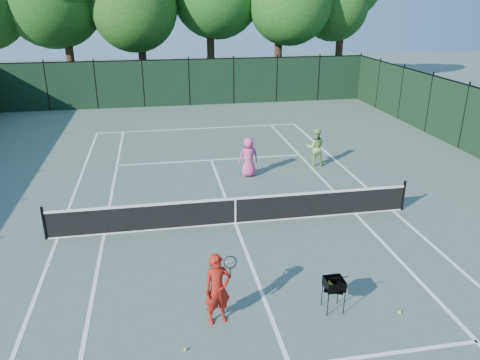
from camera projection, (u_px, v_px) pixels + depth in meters
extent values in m
plane|color=#4D5D53|center=(235.00, 223.00, 15.11)|extent=(90.00, 90.00, 0.00)
cube|color=white|center=(58.00, 238.00, 14.19)|extent=(0.10, 23.77, 0.01)
cube|color=white|center=(393.00, 210.00, 16.02)|extent=(0.10, 23.77, 0.01)
cube|color=white|center=(104.00, 234.00, 14.42)|extent=(0.10, 23.77, 0.01)
cube|color=white|center=(355.00, 213.00, 15.79)|extent=(0.10, 23.77, 0.01)
cube|color=white|center=(199.00, 128.00, 25.99)|extent=(10.97, 0.10, 0.01)
cube|color=white|center=(211.00, 160.00, 20.97)|extent=(8.23, 0.10, 0.01)
cube|color=white|center=(235.00, 223.00, 15.11)|extent=(0.10, 12.80, 0.01)
cube|color=black|center=(235.00, 211.00, 14.94)|extent=(11.60, 0.03, 0.85)
cube|color=white|center=(235.00, 199.00, 14.79)|extent=(11.60, 0.05, 0.07)
cube|color=white|center=(235.00, 223.00, 15.10)|extent=(11.60, 0.05, 0.04)
cube|color=white|center=(235.00, 211.00, 14.94)|extent=(0.05, 0.04, 0.91)
cylinder|color=black|center=(44.00, 223.00, 13.95)|extent=(0.09, 0.09, 1.06)
cylinder|color=black|center=(403.00, 196.00, 15.88)|extent=(0.09, 0.09, 1.06)
cube|color=black|center=(189.00, 83.00, 31.04)|extent=(24.00, 0.05, 3.00)
cylinder|color=black|center=(71.00, 64.00, 33.04)|extent=(0.56, 0.56, 4.80)
cylinder|color=black|center=(143.00, 66.00, 33.79)|extent=(0.56, 0.56, 4.30)
cylinder|color=black|center=(211.00, 59.00, 34.95)|extent=(0.56, 0.56, 5.00)
cylinder|color=black|center=(278.00, 61.00, 35.22)|extent=(0.56, 0.56, 4.60)
cylinder|color=black|center=(338.00, 60.00, 36.54)|extent=(0.56, 0.56, 4.40)
imported|color=#A41A12|center=(217.00, 289.00, 10.27)|extent=(0.69, 0.53, 1.68)
cylinder|color=black|center=(230.00, 272.00, 10.69)|extent=(0.03, 0.03, 0.30)
torus|color=black|center=(230.00, 262.00, 10.59)|extent=(0.30, 0.10, 0.30)
imported|color=#D84C88|center=(249.00, 157.00, 18.83)|extent=(0.84, 0.59, 1.62)
imported|color=#8FBE5F|center=(315.00, 147.00, 20.05)|extent=(0.86, 0.71, 1.62)
cylinder|color=black|center=(328.00, 305.00, 10.64)|extent=(0.02, 0.02, 0.58)
cylinder|color=black|center=(344.00, 303.00, 10.70)|extent=(0.02, 0.02, 0.58)
cylinder|color=black|center=(322.00, 295.00, 11.00)|extent=(0.02, 0.02, 0.58)
cylinder|color=black|center=(338.00, 293.00, 11.06)|extent=(0.02, 0.02, 0.58)
cube|color=black|center=(334.00, 284.00, 10.70)|extent=(0.57, 0.57, 0.25)
sphere|color=yellow|center=(334.00, 286.00, 10.72)|extent=(0.06, 0.06, 0.06)
sphere|color=yellow|center=(334.00, 286.00, 10.72)|extent=(0.06, 0.06, 0.06)
sphere|color=yellow|center=(334.00, 286.00, 10.72)|extent=(0.06, 0.06, 0.06)
sphere|color=yellow|center=(334.00, 286.00, 10.72)|extent=(0.06, 0.06, 0.06)
sphere|color=yellow|center=(334.00, 286.00, 10.72)|extent=(0.06, 0.06, 0.06)
sphere|color=yellow|center=(334.00, 286.00, 10.72)|extent=(0.06, 0.06, 0.06)
sphere|color=yellow|center=(334.00, 286.00, 10.72)|extent=(0.06, 0.06, 0.06)
sphere|color=yellow|center=(334.00, 286.00, 10.72)|extent=(0.06, 0.06, 0.06)
sphere|color=yellow|center=(334.00, 286.00, 10.72)|extent=(0.06, 0.06, 0.06)
sphere|color=yellow|center=(334.00, 286.00, 10.72)|extent=(0.06, 0.06, 0.06)
sphere|color=yellow|center=(334.00, 286.00, 10.72)|extent=(0.06, 0.06, 0.06)
sphere|color=yellow|center=(400.00, 312.00, 10.80)|extent=(0.07, 0.07, 0.07)
sphere|color=#C4E02E|center=(185.00, 350.00, 9.66)|extent=(0.07, 0.07, 0.07)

